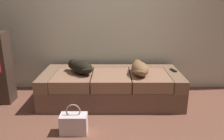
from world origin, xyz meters
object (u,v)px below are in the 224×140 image
at_px(couch, 112,87).
at_px(dog_tan, 140,68).
at_px(dog_dark, 81,67).
at_px(handbag, 75,123).
at_px(tv_remote, 174,70).

xyz_separation_m(couch, dog_tan, (0.42, -0.11, 0.34)).
distance_m(dog_dark, handbag, 0.99).
distance_m(couch, handbag, 1.03).
relative_size(couch, handbag, 5.62).
height_order(couch, handbag, couch).
distance_m(tv_remote, handbag, 1.77).
distance_m(dog_tan, handbag, 1.27).
relative_size(dog_dark, handbag, 1.31).
xyz_separation_m(couch, tv_remote, (0.98, 0.06, 0.25)).
relative_size(dog_dark, dog_tan, 0.87).
xyz_separation_m(couch, dog_dark, (-0.47, -0.05, 0.34)).
relative_size(couch, tv_remote, 14.17).
bearing_deg(dog_tan, handbag, -136.54).
height_order(couch, tv_remote, tv_remote).
bearing_deg(dog_dark, dog_tan, -3.86).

